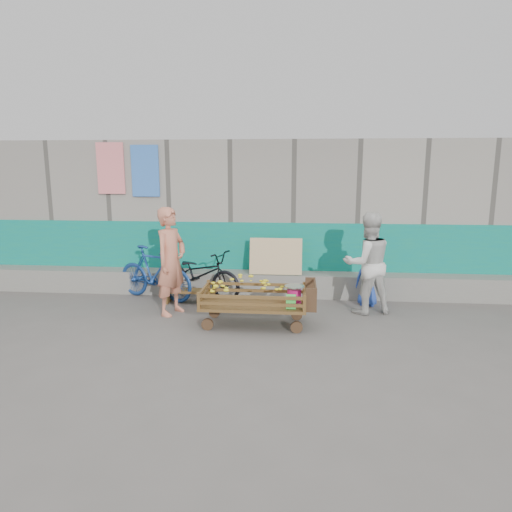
# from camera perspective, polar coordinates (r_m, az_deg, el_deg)

# --- Properties ---
(ground) EXTENTS (80.00, 80.00, 0.00)m
(ground) POSITION_cam_1_polar(r_m,az_deg,el_deg) (6.82, -1.06, -10.23)
(ground) COLOR #5A5752
(ground) RESTS_ON ground
(building_wall) EXTENTS (12.00, 3.50, 3.00)m
(building_wall) POSITION_cam_1_polar(r_m,az_deg,el_deg) (10.44, 1.35, 5.51)
(building_wall) COLOR gray
(building_wall) RESTS_ON ground
(banana_cart) EXTENTS (1.80, 0.82, 0.77)m
(banana_cart) POSITION_cam_1_polar(r_m,az_deg,el_deg) (7.21, -0.56, -4.68)
(banana_cart) COLOR brown
(banana_cart) RESTS_ON ground
(bench) EXTENTS (1.01, 0.30, 0.25)m
(bench) POSITION_cam_1_polar(r_m,az_deg,el_deg) (8.53, -8.36, -4.63)
(bench) COLOR brown
(bench) RESTS_ON ground
(vendor_man) EXTENTS (0.65, 0.78, 1.83)m
(vendor_man) POSITION_cam_1_polar(r_m,az_deg,el_deg) (7.81, -10.57, -0.66)
(vendor_man) COLOR #CB755A
(vendor_man) RESTS_ON ground
(woman) EXTENTS (0.98, 0.85, 1.73)m
(woman) POSITION_cam_1_polar(r_m,az_deg,el_deg) (7.97, 13.76, -0.90)
(woman) COLOR silver
(woman) RESTS_ON ground
(child) EXTENTS (0.51, 0.40, 0.93)m
(child) POSITION_cam_1_polar(r_m,az_deg,el_deg) (8.48, 13.85, -2.99)
(child) COLOR #2747B1
(child) RESTS_ON ground
(bicycle_dark) EXTENTS (1.87, 1.26, 0.93)m
(bicycle_dark) POSITION_cam_1_polar(r_m,az_deg,el_deg) (8.79, -7.03, -2.24)
(bicycle_dark) COLOR black
(bicycle_dark) RESTS_ON ground
(bicycle_blue) EXTENTS (1.75, 1.10, 1.02)m
(bicycle_blue) POSITION_cam_1_polar(r_m,az_deg,el_deg) (8.81, -12.55, -2.09)
(bicycle_blue) COLOR navy
(bicycle_blue) RESTS_ON ground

